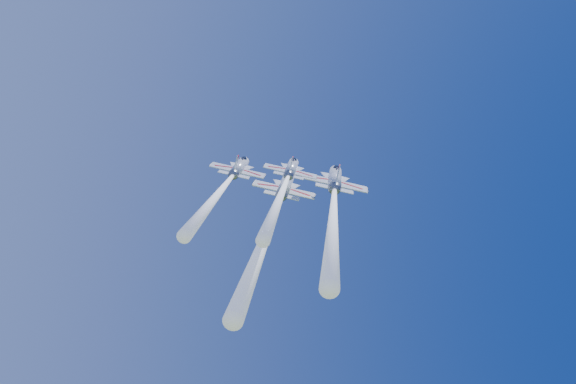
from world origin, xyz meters
TOP-DOWN VIEW (x-y plane):
  - jet_lead at (-9.08, -8.26)m, footprint 29.55×40.62m
  - jet_left at (-14.22, -3.32)m, footprint 22.07×29.71m
  - jet_right at (-2.56, -14.09)m, footprint 27.81×37.59m
  - jet_slot at (-10.94, -13.35)m, footprint 20.86×28.24m

SIDE VIEW (x-z plane):
  - jet_lead at x=-9.08m, z-range 64.18..106.53m
  - jet_right at x=-2.56m, z-range 67.77..106.46m
  - jet_slot at x=-10.94m, z-range 73.87..102.98m
  - jet_left at x=-14.22m, z-range 75.25..105.73m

